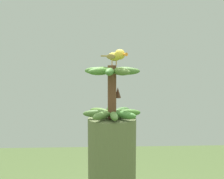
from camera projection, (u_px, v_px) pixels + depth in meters
name	position (u px, v px, depth m)	size (l,w,h in m)	color
banana_bunch	(112.00, 92.00, 1.87)	(0.33, 0.33, 0.30)	brown
perched_bird	(117.00, 56.00, 1.83)	(0.14, 0.17, 0.09)	#C68933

